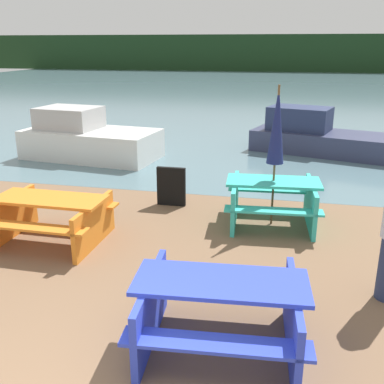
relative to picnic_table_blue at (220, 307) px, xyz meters
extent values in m
cube|color=slate|center=(-1.15, 29.75, -0.46)|extent=(60.00, 50.00, 0.00)
cube|color=#193319|center=(-1.15, 49.75, 1.54)|extent=(80.00, 1.60, 4.00)
cube|color=blue|center=(0.00, 0.00, 0.28)|extent=(1.76, 0.83, 0.04)
cube|color=blue|center=(0.04, -0.55, -0.02)|extent=(1.73, 0.42, 0.04)
cube|color=blue|center=(-0.04, 0.55, -0.02)|extent=(1.73, 0.42, 0.04)
cube|color=blue|center=(-0.71, -0.06, -0.10)|extent=(0.18, 1.38, 0.72)
cube|color=blue|center=(0.71, 0.06, -0.10)|extent=(0.18, 1.38, 0.72)
cube|color=orange|center=(-2.97, 2.02, 0.24)|extent=(1.72, 0.72, 0.04)
cube|color=orange|center=(-2.98, 1.47, -0.01)|extent=(1.71, 0.30, 0.04)
cube|color=orange|center=(-2.97, 2.57, -0.01)|extent=(1.71, 0.30, 0.04)
cube|color=orange|center=(-3.69, 2.03, -0.12)|extent=(0.08, 1.38, 0.68)
cube|color=orange|center=(-2.26, 2.02, -0.12)|extent=(0.08, 1.38, 0.68)
cube|color=#33B7A8|center=(0.36, 3.48, 0.30)|extent=(1.60, 0.81, 0.04)
cube|color=#33B7A8|center=(0.40, 2.93, -0.02)|extent=(1.57, 0.39, 0.04)
cube|color=#33B7A8|center=(0.32, 4.03, -0.02)|extent=(1.57, 0.39, 0.04)
cube|color=#33B7A8|center=(-0.28, 3.43, -0.09)|extent=(0.17, 1.38, 0.74)
cube|color=#33B7A8|center=(0.99, 3.52, -0.09)|extent=(0.17, 1.38, 0.74)
cylinder|color=brown|center=(0.36, 3.48, 0.71)|extent=(0.04, 0.04, 2.35)
cone|color=navy|center=(0.36, 3.48, 1.26)|extent=(0.28, 0.28, 1.27)
cube|color=silver|center=(-4.65, 7.25, -0.08)|extent=(3.75, 2.13, 0.77)
cube|color=#B2B2B2|center=(-5.29, 7.33, 0.59)|extent=(1.71, 1.38, 0.58)
cube|color=#333856|center=(1.50, 9.21, -0.16)|extent=(4.13, 2.55, 0.59)
cube|color=navy|center=(0.83, 9.40, 0.46)|extent=(1.93, 1.51, 0.66)
cube|color=black|center=(-1.57, 4.03, -0.09)|extent=(0.55, 0.08, 0.75)
camera|label=1|loc=(0.55, -3.86, 2.49)|focal=42.00mm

